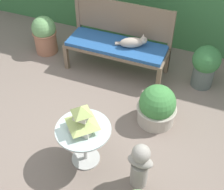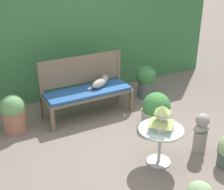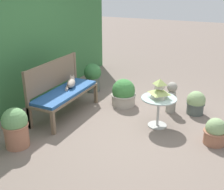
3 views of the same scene
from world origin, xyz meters
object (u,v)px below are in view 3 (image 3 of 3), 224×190
potted_plant_table_far (124,94)px  potted_plant_bench_left (215,132)px  garden_bench (65,94)px  cat (71,83)px  potted_plant_patio_mid (196,103)px  pagoda_birdhouse (160,90)px  garden_bust (171,97)px  potted_plant_bench_right (16,127)px  potted_plant_hedge_corner (93,76)px  patio_table (159,104)px

potted_plant_table_far → potted_plant_bench_left: bearing=-112.4°
garden_bench → cat: (0.24, 0.02, 0.14)m
potted_plant_patio_mid → pagoda_birdhouse: bearing=147.5°
garden_bench → cat: cat is taller
garden_bust → potted_plant_bench_left: garden_bust is taller
cat → potted_plant_table_far: cat is taller
potted_plant_bench_left → potted_plant_patio_mid: (0.98, 0.46, 0.02)m
potted_plant_bench_right → potted_plant_patio_mid: bearing=-43.9°
garden_bust → potted_plant_bench_right: bearing=141.9°
potted_plant_hedge_corner → patio_table: bearing=-118.7°
potted_plant_bench_right → potted_plant_hedge_corner: potted_plant_hedge_corner is taller
pagoda_birdhouse → cat: bearing=91.4°
garden_bust → potted_plant_table_far: garden_bust is taller
garden_bust → potted_plant_patio_mid: garden_bust is taller
cat → patio_table: size_ratio=0.75×
patio_table → potted_plant_bench_right: potted_plant_bench_right is taller
patio_table → pagoda_birdhouse: size_ratio=1.79×
cat → potted_plant_bench_left: bearing=-119.5°
cat → potted_plant_hedge_corner: size_ratio=0.70×
patio_table → garden_bust: 0.68m
pagoda_birdhouse → garden_bust: bearing=-5.3°
potted_plant_patio_mid → cat: bearing=110.4°
garden_bench → garden_bust: (0.95, -1.77, -0.10)m
garden_bench → garden_bust: 2.01m
pagoda_birdhouse → potted_plant_table_far: 1.15m
pagoda_birdhouse → potted_plant_hedge_corner: pagoda_birdhouse is taller
potted_plant_bench_right → potted_plant_bench_left: potted_plant_bench_right is taller
potted_plant_bench_right → pagoda_birdhouse: bearing=-48.4°
potted_plant_hedge_corner → garden_bust: bearing=-100.2°
garden_bust → potted_plant_table_far: (-0.08, 0.96, -0.07)m
patio_table → pagoda_birdhouse: bearing=104.0°
potted_plant_bench_right → potted_plant_patio_mid: (2.34, -2.26, -0.10)m
patio_table → potted_plant_bench_left: size_ratio=1.41×
potted_plant_bench_left → potted_plant_table_far: bearing=67.6°
garden_bust → potted_plant_table_far: size_ratio=1.11×
patio_table → pagoda_birdhouse: 0.26m
potted_plant_bench_left → potted_plant_patio_mid: bearing=25.4°
garden_bench → potted_plant_patio_mid: garden_bench is taller
cat → pagoda_birdhouse: pagoda_birdhouse is taller
potted_plant_hedge_corner → pagoda_birdhouse: bearing=-118.7°
potted_plant_hedge_corner → potted_plant_bench_left: size_ratio=1.52×
cat → potted_plant_table_far: size_ratio=0.83×
garden_bust → potted_plant_hedge_corner: bearing=81.0°
cat → potted_plant_bench_left: cat is taller
potted_plant_patio_mid → potted_plant_table_far: (-0.21, 1.40, 0.03)m
garden_bench → garden_bust: bearing=-61.7°
garden_bench → potted_plant_table_far: 1.20m
potted_plant_hedge_corner → cat: bearing=-173.7°
potted_plant_bench_right → potted_plant_table_far: potted_plant_bench_right is taller
garden_bench → potted_plant_bench_left: 2.69m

